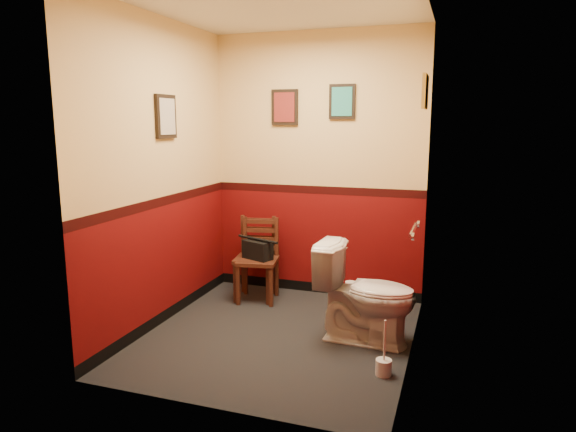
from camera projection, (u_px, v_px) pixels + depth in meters
The scene contains 17 objects.
floor at pixel (279, 335), 4.40m from camera, with size 2.20×2.40×0.00m, color black.
ceiling at pixel (278, 3), 3.91m from camera, with size 2.20×2.40×0.00m, color silver.
wall_back at pixel (318, 167), 5.27m from camera, with size 2.20×2.70×0.00m, color #570809.
wall_front at pixel (210, 200), 3.03m from camera, with size 2.20×2.70×0.00m, color #570809.
wall_left at pixel (160, 174), 4.50m from camera, with size 2.40×2.70×0.00m, color #570809.
wall_right at pixel (417, 184), 3.81m from camera, with size 2.40×2.70×0.00m, color #570809.
grab_bar at pixel (414, 230), 4.12m from camera, with size 0.05×0.56×0.06m.
framed_print_back_a at pixel (285, 107), 5.25m from camera, with size 0.28×0.04×0.36m.
framed_print_back_b at pixel (342, 102), 5.05m from camera, with size 0.26×0.04×0.34m.
framed_print_left at pixel (166, 117), 4.49m from camera, with size 0.04×0.30×0.38m.
framed_print_right at pixel (425, 92), 4.24m from camera, with size 0.04×0.34×0.28m.
toilet at pixel (366, 294), 4.22m from camera, with size 0.46×0.83×0.81m, color white.
toilet_brush at pixel (384, 366), 3.71m from camera, with size 0.12×0.12×0.42m.
chair_left at pixel (256, 258), 5.30m from camera, with size 0.45×0.45×0.84m.
chair_right at pixel (258, 260), 5.23m from camera, with size 0.45×0.45×0.83m.
handbag at pixel (258, 250), 5.18m from camera, with size 0.33×0.25×0.22m.
tp_stack at pixel (350, 292), 5.25m from camera, with size 0.23×0.12×0.20m.
Camera 1 is at (1.40, -3.89, 1.81)m, focal length 32.00 mm.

